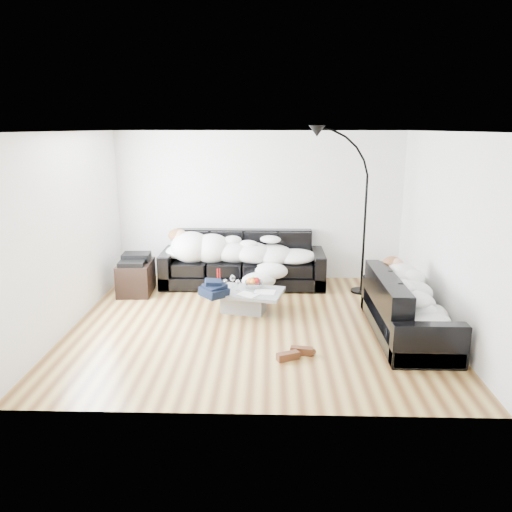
{
  "coord_description": "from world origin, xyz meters",
  "views": [
    {
      "loc": [
        0.2,
        -6.47,
        2.65
      ],
      "look_at": [
        0.0,
        0.3,
        0.9
      ],
      "focal_mm": 35.0,
      "sensor_mm": 36.0,
      "label": 1
    }
  ],
  "objects_px": {
    "shoes": "(294,353)",
    "coffee_table": "(244,301)",
    "sleeper_right": "(410,290)",
    "av_cabinet": "(136,277)",
    "candle_left": "(218,277)",
    "wine_glass_a": "(232,281)",
    "wine_glass_b": "(225,284)",
    "stereo": "(135,258)",
    "floor_lamp": "(365,222)",
    "sofa_back": "(243,259)",
    "fruit_bowl": "(254,282)",
    "candle_right": "(220,277)",
    "sofa_right": "(409,306)",
    "sleeper_back": "(243,249)",
    "wine_glass_c": "(238,285)"
  },
  "relations": [
    {
      "from": "coffee_table",
      "to": "sofa_right",
      "type": "bearing_deg",
      "value": -20.5
    },
    {
      "from": "fruit_bowl",
      "to": "shoes",
      "type": "distance_m",
      "value": 1.77
    },
    {
      "from": "fruit_bowl",
      "to": "av_cabinet",
      "type": "distance_m",
      "value": 2.09
    },
    {
      "from": "sleeper_right",
      "to": "fruit_bowl",
      "type": "height_order",
      "value": "sleeper_right"
    },
    {
      "from": "fruit_bowl",
      "to": "candle_right",
      "type": "relative_size",
      "value": 1.01
    },
    {
      "from": "sofa_back",
      "to": "av_cabinet",
      "type": "xyz_separation_m",
      "value": [
        -1.74,
        -0.48,
        -0.2
      ]
    },
    {
      "from": "sleeper_right",
      "to": "floor_lamp",
      "type": "bearing_deg",
      "value": 9.05
    },
    {
      "from": "sofa_back",
      "to": "sleeper_back",
      "type": "distance_m",
      "value": 0.21
    },
    {
      "from": "wine_glass_c",
      "to": "candle_right",
      "type": "relative_size",
      "value": 0.65
    },
    {
      "from": "candle_right",
      "to": "shoes",
      "type": "height_order",
      "value": "candle_right"
    },
    {
      "from": "fruit_bowl",
      "to": "shoes",
      "type": "xyz_separation_m",
      "value": [
        0.54,
        -1.64,
        -0.36
      ]
    },
    {
      "from": "wine_glass_a",
      "to": "candle_left",
      "type": "height_order",
      "value": "candle_left"
    },
    {
      "from": "sleeper_back",
      "to": "candle_left",
      "type": "xyz_separation_m",
      "value": [
        -0.32,
        -1.04,
        -0.19
      ]
    },
    {
      "from": "sleeper_right",
      "to": "sofa_back",
      "type": "bearing_deg",
      "value": 46.99
    },
    {
      "from": "wine_glass_b",
      "to": "stereo",
      "type": "bearing_deg",
      "value": 153.36
    },
    {
      "from": "wine_glass_a",
      "to": "shoes",
      "type": "bearing_deg",
      "value": -62.61
    },
    {
      "from": "wine_glass_c",
      "to": "candle_left",
      "type": "xyz_separation_m",
      "value": [
        -0.32,
        0.22,
        0.05
      ]
    },
    {
      "from": "shoes",
      "to": "sofa_right",
      "type": "bearing_deg",
      "value": 11.31
    },
    {
      "from": "sleeper_right",
      "to": "fruit_bowl",
      "type": "bearing_deg",
      "value": 65.04
    },
    {
      "from": "shoes",
      "to": "wine_glass_b",
      "type": "bearing_deg",
      "value": 108.08
    },
    {
      "from": "sleeper_back",
      "to": "shoes",
      "type": "height_order",
      "value": "sleeper_back"
    },
    {
      "from": "sleeper_back",
      "to": "floor_lamp",
      "type": "distance_m",
      "value": 2.07
    },
    {
      "from": "coffee_table",
      "to": "stereo",
      "type": "height_order",
      "value": "stereo"
    },
    {
      "from": "sofa_right",
      "to": "sleeper_back",
      "type": "xyz_separation_m",
      "value": [
        -2.27,
        2.06,
        0.25
      ]
    },
    {
      "from": "sofa_right",
      "to": "stereo",
      "type": "distance_m",
      "value": 4.33
    },
    {
      "from": "sofa_right",
      "to": "wine_glass_b",
      "type": "height_order",
      "value": "sofa_right"
    },
    {
      "from": "candle_left",
      "to": "candle_right",
      "type": "distance_m",
      "value": 0.04
    },
    {
      "from": "sleeper_back",
      "to": "candle_right",
      "type": "relative_size",
      "value": 9.06
    },
    {
      "from": "sleeper_back",
      "to": "av_cabinet",
      "type": "xyz_separation_m",
      "value": [
        -1.74,
        -0.43,
        -0.4
      ]
    },
    {
      "from": "fruit_bowl",
      "to": "candle_right",
      "type": "distance_m",
      "value": 0.53
    },
    {
      "from": "sofa_right",
      "to": "sleeper_right",
      "type": "xyz_separation_m",
      "value": [
        0.0,
        -0.0,
        0.23
      ]
    },
    {
      "from": "sleeper_back",
      "to": "wine_glass_c",
      "type": "relative_size",
      "value": 14.0
    },
    {
      "from": "sofa_back",
      "to": "candle_right",
      "type": "height_order",
      "value": "sofa_back"
    },
    {
      "from": "shoes",
      "to": "coffee_table",
      "type": "bearing_deg",
      "value": 100.78
    },
    {
      "from": "coffee_table",
      "to": "fruit_bowl",
      "type": "bearing_deg",
      "value": 42.49
    },
    {
      "from": "candle_right",
      "to": "candle_left",
      "type": "bearing_deg",
      "value": -134.66
    },
    {
      "from": "wine_glass_b",
      "to": "floor_lamp",
      "type": "height_order",
      "value": "floor_lamp"
    },
    {
      "from": "av_cabinet",
      "to": "floor_lamp",
      "type": "bearing_deg",
      "value": -0.77
    },
    {
      "from": "floor_lamp",
      "to": "wine_glass_a",
      "type": "bearing_deg",
      "value": -166.53
    },
    {
      "from": "fruit_bowl",
      "to": "stereo",
      "type": "height_order",
      "value": "stereo"
    },
    {
      "from": "sleeper_right",
      "to": "av_cabinet",
      "type": "distance_m",
      "value": 4.34
    },
    {
      "from": "floor_lamp",
      "to": "sofa_back",
      "type": "bearing_deg",
      "value": 162.35
    },
    {
      "from": "fruit_bowl",
      "to": "sleeper_right",
      "type": "bearing_deg",
      "value": -24.96
    },
    {
      "from": "wine_glass_a",
      "to": "stereo",
      "type": "xyz_separation_m",
      "value": [
        -1.64,
        0.68,
        0.16
      ]
    },
    {
      "from": "sofa_back",
      "to": "sleeper_right",
      "type": "bearing_deg",
      "value": -43.01
    },
    {
      "from": "sleeper_right",
      "to": "candle_left",
      "type": "relative_size",
      "value": 6.45
    },
    {
      "from": "coffee_table",
      "to": "wine_glass_a",
      "type": "xyz_separation_m",
      "value": [
        -0.18,
        0.14,
        0.26
      ]
    },
    {
      "from": "sleeper_right",
      "to": "wine_glass_b",
      "type": "bearing_deg",
      "value": 70.66
    },
    {
      "from": "sleeper_right",
      "to": "av_cabinet",
      "type": "xyz_separation_m",
      "value": [
        -4.0,
        1.64,
        -0.37
      ]
    },
    {
      "from": "candle_left",
      "to": "stereo",
      "type": "xyz_separation_m",
      "value": [
        -1.41,
        0.62,
        0.12
      ]
    }
  ]
}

